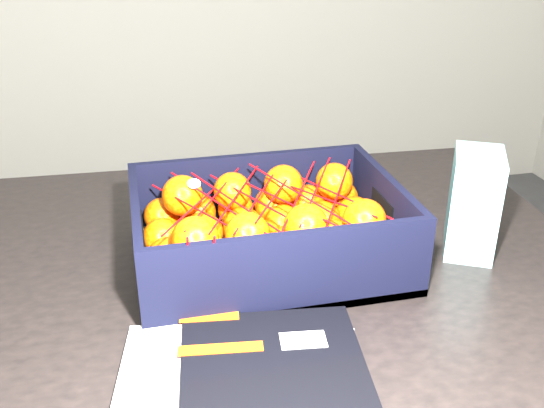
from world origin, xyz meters
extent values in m
cube|color=black|center=(-0.15, -0.01, 0.73)|extent=(1.24, 0.86, 0.04)
cylinder|color=black|center=(0.40, 0.34, 0.35)|extent=(0.06, 0.06, 0.71)
cube|color=beige|center=(-0.14, -0.31, 0.75)|extent=(0.30, 0.34, 0.01)
cube|color=beige|center=(-0.19, -0.31, 0.76)|extent=(0.26, 0.31, 0.01)
cube|color=black|center=(-0.11, -0.31, 0.77)|extent=(0.24, 0.30, 0.01)
cube|color=#E44D0C|center=(-0.17, -0.15, 0.77)|extent=(0.08, 0.06, 0.00)
cube|color=white|center=(-0.07, -0.24, 0.77)|extent=(0.06, 0.04, 0.00)
cube|color=#E44D0C|center=(-0.16, -0.23, 0.77)|extent=(0.10, 0.03, 0.00)
cube|color=olive|center=(-0.06, -0.02, 0.76)|extent=(0.39, 0.29, 0.01)
cube|color=black|center=(-0.06, 0.12, 0.81)|extent=(0.39, 0.01, 0.12)
cube|color=black|center=(-0.06, -0.16, 0.81)|extent=(0.39, 0.01, 0.12)
cube|color=black|center=(-0.25, -0.02, 0.81)|extent=(0.01, 0.27, 0.12)
cube|color=black|center=(0.13, -0.02, 0.81)|extent=(0.01, 0.27, 0.12)
sphere|color=#F65505|center=(-0.21, -0.12, 0.79)|extent=(0.06, 0.06, 0.06)
sphere|color=#F65505|center=(-0.21, -0.05, 0.79)|extent=(0.06, 0.06, 0.06)
sphere|color=#F65505|center=(-0.21, 0.01, 0.79)|extent=(0.06, 0.06, 0.06)
sphere|color=#F65505|center=(-0.21, 0.08, 0.79)|extent=(0.06, 0.06, 0.06)
sphere|color=#F65505|center=(-0.15, -0.12, 0.79)|extent=(0.06, 0.06, 0.06)
sphere|color=#F65505|center=(-0.15, -0.05, 0.79)|extent=(0.06, 0.06, 0.06)
sphere|color=#F65505|center=(-0.15, 0.01, 0.79)|extent=(0.06, 0.06, 0.06)
sphere|color=#F65505|center=(-0.15, 0.09, 0.79)|extent=(0.06, 0.06, 0.06)
sphere|color=#F65505|center=(-0.09, -0.12, 0.79)|extent=(0.06, 0.06, 0.06)
sphere|color=#F65505|center=(-0.09, -0.05, 0.79)|extent=(0.06, 0.06, 0.06)
sphere|color=#F65505|center=(-0.09, 0.02, 0.79)|extent=(0.06, 0.06, 0.06)
sphere|color=#F65505|center=(-0.09, 0.08, 0.79)|extent=(0.06, 0.06, 0.06)
sphere|color=#F65505|center=(-0.03, -0.13, 0.79)|extent=(0.06, 0.06, 0.06)
sphere|color=#F65505|center=(-0.03, -0.05, 0.79)|extent=(0.06, 0.06, 0.06)
sphere|color=#F65505|center=(-0.03, 0.02, 0.79)|extent=(0.06, 0.06, 0.06)
sphere|color=#F65505|center=(-0.03, 0.08, 0.79)|extent=(0.06, 0.06, 0.06)
sphere|color=#F65505|center=(0.03, -0.12, 0.79)|extent=(0.06, 0.06, 0.06)
sphere|color=#F65505|center=(0.03, -0.05, 0.79)|extent=(0.06, 0.06, 0.06)
sphere|color=#F65505|center=(0.03, 0.01, 0.79)|extent=(0.06, 0.06, 0.06)
sphere|color=#F65505|center=(0.03, 0.08, 0.79)|extent=(0.06, 0.06, 0.06)
sphere|color=#F65505|center=(0.09, -0.13, 0.79)|extent=(0.06, 0.06, 0.06)
sphere|color=#F65505|center=(0.09, -0.05, 0.79)|extent=(0.06, 0.06, 0.06)
sphere|color=#F65505|center=(0.09, 0.01, 0.79)|extent=(0.06, 0.06, 0.06)
sphere|color=#F65505|center=(0.09, 0.08, 0.79)|extent=(0.06, 0.06, 0.06)
sphere|color=#F65505|center=(-0.17, -0.09, 0.84)|extent=(0.06, 0.06, 0.06)
sphere|color=#F65505|center=(-0.18, 0.05, 0.84)|extent=(0.06, 0.06, 0.06)
sphere|color=#F65505|center=(-0.10, -0.09, 0.84)|extent=(0.06, 0.06, 0.06)
sphere|color=#F65505|center=(-0.10, 0.05, 0.84)|extent=(0.06, 0.06, 0.06)
sphere|color=#F65505|center=(-0.02, -0.09, 0.84)|extent=(0.06, 0.06, 0.06)
sphere|color=#F65505|center=(-0.02, 0.06, 0.84)|extent=(0.06, 0.06, 0.06)
sphere|color=#F65505|center=(0.06, -0.09, 0.84)|extent=(0.06, 0.06, 0.06)
sphere|color=#F65505|center=(0.07, 0.05, 0.84)|extent=(0.06, 0.06, 0.06)
cylinder|color=red|center=(-0.16, -0.02, 0.85)|extent=(0.11, 0.20, 0.01)
cylinder|color=red|center=(-0.13, -0.02, 0.86)|extent=(0.11, 0.20, 0.02)
cylinder|color=red|center=(-0.10, -0.02, 0.85)|extent=(0.11, 0.20, 0.03)
cylinder|color=red|center=(-0.07, -0.02, 0.85)|extent=(0.11, 0.20, 0.01)
cylinder|color=red|center=(-0.04, -0.03, 0.86)|extent=(0.11, 0.20, 0.00)
cylinder|color=red|center=(-0.01, -0.03, 0.86)|extent=(0.11, 0.20, 0.03)
cylinder|color=red|center=(0.02, -0.02, 0.85)|extent=(0.11, 0.20, 0.02)
cylinder|color=red|center=(0.05, -0.02, 0.85)|extent=(0.11, 0.20, 0.01)
cylinder|color=red|center=(-0.16, -0.02, 0.86)|extent=(0.11, 0.20, 0.02)
cylinder|color=red|center=(-0.13, -0.01, 0.86)|extent=(0.11, 0.20, 0.01)
cylinder|color=red|center=(-0.10, -0.02, 0.86)|extent=(0.11, 0.20, 0.01)
cylinder|color=red|center=(-0.07, -0.03, 0.86)|extent=(0.11, 0.20, 0.01)
cylinder|color=red|center=(-0.04, -0.02, 0.86)|extent=(0.11, 0.20, 0.02)
cylinder|color=red|center=(-0.01, -0.03, 0.86)|extent=(0.11, 0.20, 0.02)
cylinder|color=red|center=(0.02, -0.02, 0.86)|extent=(0.11, 0.20, 0.01)
cylinder|color=red|center=(0.05, -0.03, 0.86)|extent=(0.11, 0.20, 0.02)
cylinder|color=red|center=(-0.19, -0.15, 0.84)|extent=(0.00, 0.03, 0.09)
cylinder|color=red|center=(-0.16, -0.15, 0.84)|extent=(0.01, 0.04, 0.08)
cube|color=silver|center=(0.26, -0.06, 0.83)|extent=(0.11, 0.13, 0.16)
camera|label=1|loc=(-0.24, -0.81, 1.24)|focal=40.92mm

